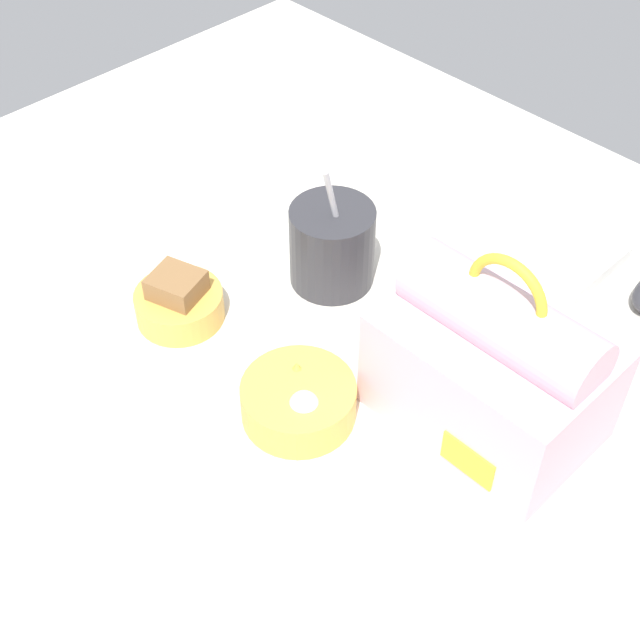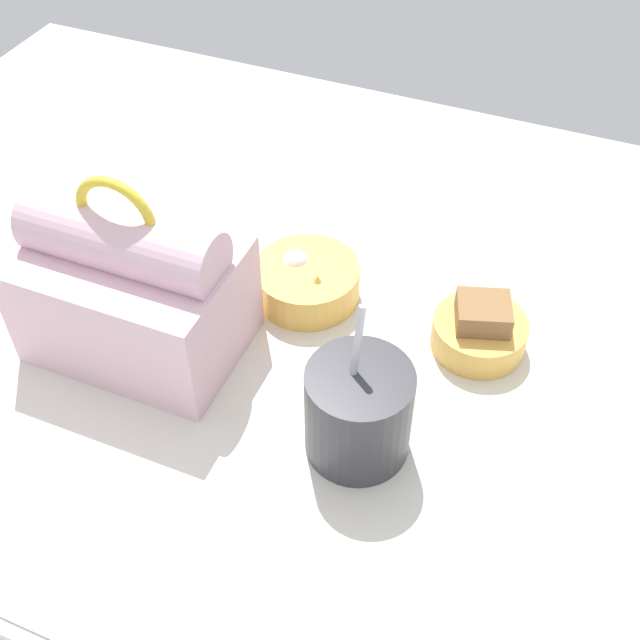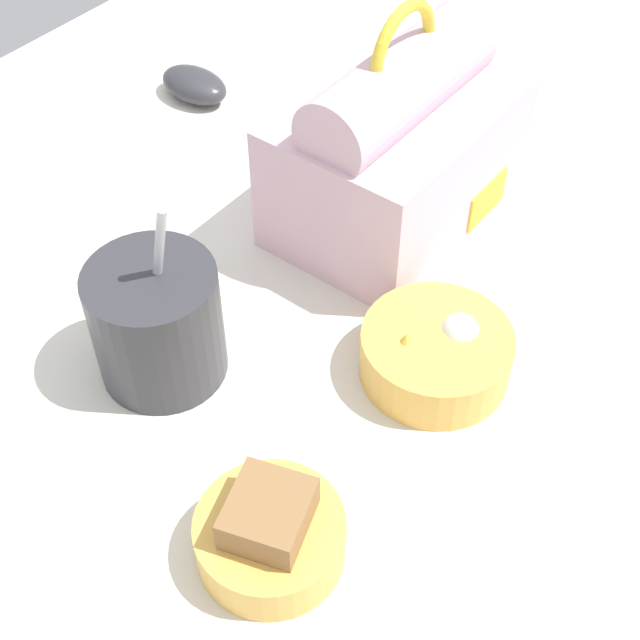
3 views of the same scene
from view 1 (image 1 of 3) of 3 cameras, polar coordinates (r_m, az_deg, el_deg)
The scene contains 6 objects.
desk_surface at distance 98.25cm, azimuth 1.84°, elevation -2.82°, with size 140.00×110.00×2.00cm.
keyboard at distance 117.53cm, azimuth 10.28°, elevation 7.10°, with size 36.85×12.10×2.10cm.
lunch_bag at distance 87.78cm, azimuth 10.97°, elevation -2.92°, with size 21.40×15.36×21.28cm.
soup_cup at distance 103.32cm, azimuth 0.78°, elevation 4.86°, with size 9.94×9.94×16.73cm.
bento_bowl_sandwich at distance 101.57cm, azimuth -9.01°, elevation 1.15°, with size 10.02×10.02×6.23cm.
bento_bowl_snacks at distance 90.57cm, azimuth -1.37°, elevation -5.11°, with size 11.78×11.78×5.23cm.
Camera 1 is at (45.13, -48.64, 73.46)cm, focal length 50.00 mm.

